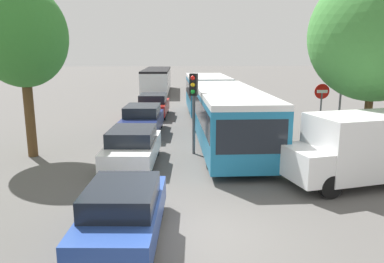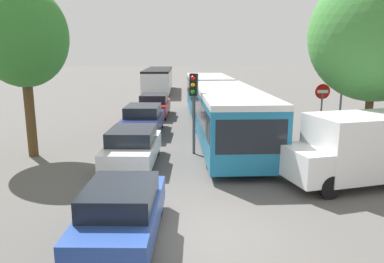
{
  "view_description": "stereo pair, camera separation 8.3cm",
  "coord_description": "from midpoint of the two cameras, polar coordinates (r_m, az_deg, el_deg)",
  "views": [
    {
      "loc": [
        -0.68,
        -8.23,
        4.31
      ],
      "look_at": [
        0.2,
        6.13,
        1.2
      ],
      "focal_mm": 35.0,
      "sensor_mm": 36.0,
      "label": 1
    },
    {
      "loc": [
        -0.6,
        -8.23,
        4.31
      ],
      "look_at": [
        0.2,
        6.13,
        1.2
      ],
      "focal_mm": 35.0,
      "sensor_mm": 36.0,
      "label": 2
    }
  ],
  "objects": [
    {
      "name": "ground_plane",
      "position": [
        9.31,
        0.85,
        -15.37
      ],
      "size": [
        200.0,
        200.0,
        0.0
      ],
      "primitive_type": "plane",
      "color": "#565451"
    },
    {
      "name": "articulated_bus",
      "position": [
        20.64,
        3.79,
        4.4
      ],
      "size": [
        2.7,
        17.69,
        2.63
      ],
      "rotation": [
        0.0,
        0.0,
        -1.57
      ],
      "color": "teal",
      "rests_on": "ground"
    },
    {
      "name": "city_bus_rear",
      "position": [
        39.8,
        -5.41,
        8.0
      ],
      "size": [
        2.89,
        11.56,
        2.47
      ],
      "rotation": [
        0.0,
        0.0,
        1.54
      ],
      "color": "silver",
      "rests_on": "ground"
    },
    {
      "name": "queued_car_blue",
      "position": [
        8.92,
        -10.71,
        -11.95
      ],
      "size": [
        1.93,
        4.03,
        1.36
      ],
      "rotation": [
        0.0,
        0.0,
        1.5
      ],
      "color": "#284799",
      "rests_on": "ground"
    },
    {
      "name": "queued_car_white",
      "position": [
        14.43,
        -9.18,
        -2.29
      ],
      "size": [
        2.06,
        4.3,
        1.45
      ],
      "rotation": [
        0.0,
        0.0,
        1.5
      ],
      "color": "white",
      "rests_on": "ground"
    },
    {
      "name": "queued_car_navy",
      "position": [
        19.91,
        -7.64,
        1.86
      ],
      "size": [
        2.15,
        4.5,
        1.52
      ],
      "rotation": [
        0.0,
        0.0,
        1.5
      ],
      "color": "navy",
      "rests_on": "ground"
    },
    {
      "name": "queued_car_red",
      "position": [
        25.15,
        -5.98,
        4.03
      ],
      "size": [
        2.13,
        4.45,
        1.51
      ],
      "rotation": [
        0.0,
        0.0,
        1.5
      ],
      "color": "#B21E19",
      "rests_on": "ground"
    },
    {
      "name": "white_van",
      "position": [
        13.46,
        24.71,
        -2.12
      ],
      "size": [
        5.31,
        3.0,
        2.31
      ],
      "rotation": [
        0.0,
        0.0,
        3.36
      ],
      "color": "white",
      "rests_on": "ground"
    },
    {
      "name": "traffic_light",
      "position": [
        15.53,
        0.09,
        5.51
      ],
      "size": [
        0.38,
        0.4,
        3.4
      ],
      "rotation": [
        0.0,
        0.0,
        -1.92
      ],
      "color": "#56595E",
      "rests_on": "ground"
    },
    {
      "name": "no_entry_sign",
      "position": [
        18.45,
        18.95,
        3.96
      ],
      "size": [
        0.7,
        0.08,
        2.82
      ],
      "rotation": [
        0.0,
        0.0,
        -1.57
      ],
      "color": "#56595E",
      "rests_on": "ground"
    },
    {
      "name": "direction_sign_post",
      "position": [
        18.97,
        21.65,
        6.04
      ],
      "size": [
        0.17,
        1.4,
        3.6
      ],
      "rotation": [
        0.0,
        0.0,
        3.06
      ],
      "color": "#56595E",
      "rests_on": "ground"
    },
    {
      "name": "tree_left_mid",
      "position": [
        16.5,
        -24.56,
        12.96
      ],
      "size": [
        3.5,
        3.5,
        6.87
      ],
      "color": "#51381E",
      "rests_on": "ground"
    },
    {
      "name": "tree_right_near",
      "position": [
        16.55,
        26.08,
        13.05
      ],
      "size": [
        5.13,
        5.13,
        7.48
      ],
      "color": "#51381E",
      "rests_on": "ground"
    }
  ]
}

